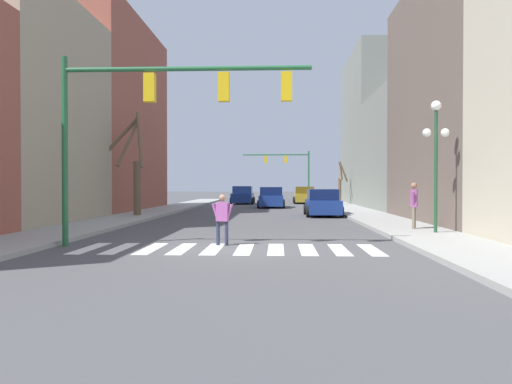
{
  "coord_description": "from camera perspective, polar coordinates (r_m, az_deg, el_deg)",
  "views": [
    {
      "loc": [
        1.41,
        -14.27,
        1.84
      ],
      "look_at": [
        -0.15,
        20.86,
        1.33
      ],
      "focal_mm": 35.0,
      "sensor_mm": 36.0,
      "label": 1
    }
  ],
  "objects": [
    {
      "name": "traffic_signal_far",
      "position": [
        58.17,
        3.71,
        3.18
      ],
      "size": [
        7.74,
        0.28,
        5.74
      ],
      "color": "#236038",
      "rests_on": "ground_plane"
    },
    {
      "name": "sidewalk_left",
      "position": [
        16.45,
        -26.61,
        -5.43
      ],
      "size": [
        2.73,
        90.0,
        0.15
      ],
      "color": "#9E9E99",
      "rests_on": "ground_plane"
    },
    {
      "name": "traffic_signal_near",
      "position": [
        15.22,
        -10.99,
        9.84
      ],
      "size": [
        7.43,
        0.28,
        5.66
      ],
      "color": "#236038",
      "rests_on": "ground_plane"
    },
    {
      "name": "car_parked_left_far",
      "position": [
        49.4,
        5.54,
        -0.41
      ],
      "size": [
        2.17,
        4.49,
        1.66
      ],
      "rotation": [
        0.0,
        0.0,
        1.57
      ],
      "color": "#A38423",
      "rests_on": "ground_plane"
    },
    {
      "name": "ground_plane",
      "position": [
        14.46,
        -3.1,
        -6.49
      ],
      "size": [
        240.0,
        240.0,
        0.0
      ],
      "primitive_type": "plane",
      "color": "#4C4C4F"
    },
    {
      "name": "car_driving_toward_lane",
      "position": [
        48.0,
        -1.53,
        -0.41
      ],
      "size": [
        2.2,
        4.57,
        1.71
      ],
      "rotation": [
        0.0,
        0.0,
        -1.57
      ],
      "color": "navy",
      "rests_on": "ground_plane"
    },
    {
      "name": "crosswalk_stripes",
      "position": [
        14.37,
        -3.14,
        -6.52
      ],
      "size": [
        8.55,
        2.6,
        0.01
      ],
      "color": "white",
      "rests_on": "ground_plane"
    },
    {
      "name": "pedestrian_on_right_sidewalk",
      "position": [
        20.2,
        17.61,
        -1.03
      ],
      "size": [
        0.36,
        0.75,
        1.78
      ],
      "rotation": [
        0.0,
        0.0,
        4.37
      ],
      "color": "#7A705B",
      "rests_on": "sidewalk_right"
    },
    {
      "name": "pedestrian_near_right_corner",
      "position": [
        15.17,
        -3.88,
        -2.67
      ],
      "size": [
        0.67,
        0.25,
        1.55
      ],
      "rotation": [
        0.0,
        0.0,
        3.01
      ],
      "color": "#282D47",
      "rests_on": "ground_plane"
    },
    {
      "name": "car_parked_left_near",
      "position": [
        29.65,
        7.62,
        -1.3
      ],
      "size": [
        2.08,
        4.48,
        1.58
      ],
      "rotation": [
        0.0,
        0.0,
        1.57
      ],
      "color": "navy",
      "rests_on": "ground_plane"
    },
    {
      "name": "building_row_left",
      "position": [
        29.64,
        -22.32,
        8.18
      ],
      "size": [
        6.0,
        33.32,
        13.19
      ],
      "color": "#934C3D",
      "rests_on": "ground_plane"
    },
    {
      "name": "building_row_right",
      "position": [
        32.55,
        19.71,
        7.82
      ],
      "size": [
        6.0,
        43.87,
        13.55
      ],
      "color": "#BCB299",
      "rests_on": "ground_plane"
    },
    {
      "name": "car_driving_away_lane",
      "position": [
        40.28,
        1.76,
        -0.68
      ],
      "size": [
        2.15,
        4.81,
        1.66
      ],
      "rotation": [
        0.0,
        0.0,
        1.57
      ],
      "color": "navy",
      "rests_on": "ground_plane"
    },
    {
      "name": "street_tree_right_near",
      "position": [
        44.82,
        9.61,
        0.93
      ],
      "size": [
        0.9,
        1.84,
        3.77
      ],
      "color": "brown",
      "rests_on": "sidewalk_right"
    },
    {
      "name": "street_lamp_right_corner",
      "position": [
        18.88,
        19.88,
        5.64
      ],
      "size": [
        0.95,
        0.36,
        4.68
      ],
      "color": "#1E4C2D",
      "rests_on": "sidewalk_right"
    },
    {
      "name": "sidewalk_right",
      "position": [
        15.28,
        22.35,
        -5.87
      ],
      "size": [
        2.73,
        90.0,
        0.15
      ],
      "color": "#9E9E99",
      "rests_on": "ground_plane"
    },
    {
      "name": "street_tree_left_far",
      "position": [
        28.48,
        -13.86,
        2.32
      ],
      "size": [
        3.09,
        1.74,
        5.77
      ],
      "color": "brown",
      "rests_on": "sidewalk_left"
    }
  ]
}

